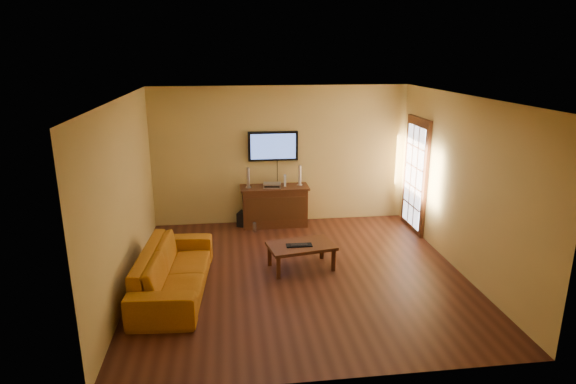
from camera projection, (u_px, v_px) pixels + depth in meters
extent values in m
plane|color=#39190F|center=(300.00, 274.00, 7.43)|extent=(5.00, 5.00, 0.00)
plane|color=tan|center=(281.00, 155.00, 9.43)|extent=(5.00, 0.00, 5.00)
plane|color=tan|center=(124.00, 197.00, 6.75)|extent=(0.00, 5.00, 5.00)
plane|color=tan|center=(461.00, 185.00, 7.36)|extent=(0.00, 5.00, 5.00)
plane|color=white|center=(301.00, 97.00, 6.67)|extent=(5.00, 5.00, 0.00)
cube|color=#3D1D0E|center=(415.00, 176.00, 9.06)|extent=(0.06, 1.02, 2.22)
cube|color=white|center=(414.00, 176.00, 9.05)|extent=(0.01, 0.79, 1.89)
cube|color=#3D1D0E|center=(275.00, 207.00, 9.45)|extent=(1.25, 0.47, 0.75)
cube|color=black|center=(276.00, 209.00, 9.21)|extent=(1.15, 0.02, 0.45)
cube|color=#3D1D0E|center=(274.00, 188.00, 9.33)|extent=(1.32, 0.51, 0.04)
cube|color=black|center=(273.00, 146.00, 9.31)|extent=(0.97, 0.07, 0.57)
cube|color=#4561B3|center=(273.00, 147.00, 9.28)|extent=(0.87, 0.01, 0.49)
cube|color=#3D1D0E|center=(301.00, 246.00, 7.55)|extent=(1.11, 0.79, 0.05)
cube|color=#3D1D0E|center=(278.00, 268.00, 7.25)|extent=(0.06, 0.06, 0.35)
cube|color=#3D1D0E|center=(333.00, 260.00, 7.51)|extent=(0.06, 0.06, 0.35)
cube|color=#3D1D0E|center=(270.00, 255.00, 7.70)|extent=(0.06, 0.06, 0.35)
cube|color=#3D1D0E|center=(322.00, 248.00, 7.96)|extent=(0.06, 0.06, 0.35)
imported|color=#A86112|center=(174.00, 263.00, 6.80)|extent=(0.81, 2.26, 0.87)
cylinder|color=silver|center=(248.00, 187.00, 9.25)|extent=(0.11, 0.11, 0.02)
cylinder|color=silver|center=(248.00, 177.00, 9.19)|extent=(0.06, 0.06, 0.38)
cylinder|color=silver|center=(300.00, 185.00, 9.42)|extent=(0.11, 0.11, 0.02)
cylinder|color=silver|center=(300.00, 175.00, 9.37)|extent=(0.06, 0.06, 0.38)
cube|color=silver|center=(272.00, 185.00, 9.28)|extent=(0.37, 0.28, 0.08)
cube|color=white|center=(285.00, 180.00, 9.36)|extent=(0.06, 0.16, 0.21)
cube|color=black|center=(246.00, 219.00, 9.49)|extent=(0.36, 0.36, 0.28)
cylinder|color=white|center=(255.00, 227.00, 9.15)|extent=(0.07, 0.07, 0.18)
sphere|color=white|center=(254.00, 223.00, 9.12)|extent=(0.04, 0.04, 0.04)
cube|color=black|center=(299.00, 245.00, 7.49)|extent=(0.40, 0.16, 0.02)
cube|color=black|center=(299.00, 245.00, 7.48)|extent=(0.26, 0.11, 0.01)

